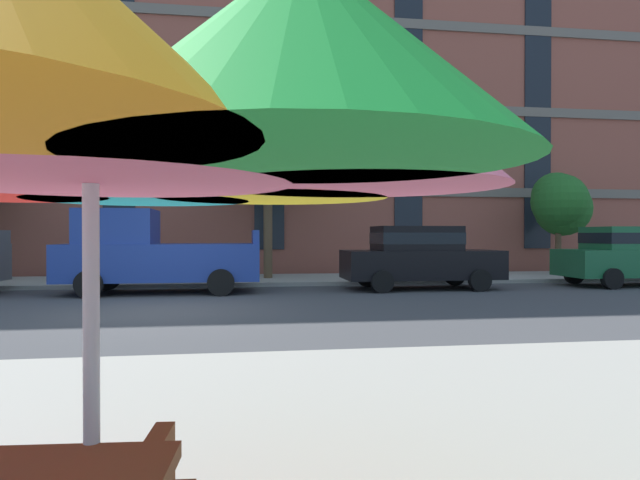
{
  "coord_description": "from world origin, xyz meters",
  "views": [
    {
      "loc": [
        1.6,
        -11.1,
        1.54
      ],
      "look_at": [
        3.7,
        3.2,
        1.4
      ],
      "focal_mm": 30.49,
      "sensor_mm": 36.0,
      "label": 1
    }
  ],
  "objects_px": {
    "sedan_black": "(419,256)",
    "street_tree_middle": "(269,148)",
    "sedan_green": "(632,254)",
    "patio_umbrella": "(90,107)",
    "pickup_blue": "(152,254)",
    "street_tree_right": "(560,204)"
  },
  "relations": [
    {
      "from": "street_tree_middle",
      "to": "patio_umbrella",
      "type": "relative_size",
      "value": 1.98
    },
    {
      "from": "street_tree_middle",
      "to": "patio_umbrella",
      "type": "height_order",
      "value": "street_tree_middle"
    },
    {
      "from": "sedan_black",
      "to": "street_tree_middle",
      "type": "xyz_separation_m",
      "value": [
        -4.09,
        3.14,
        3.44
      ]
    },
    {
      "from": "pickup_blue",
      "to": "sedan_black",
      "type": "xyz_separation_m",
      "value": [
        7.32,
        -0.0,
        -0.08
      ]
    },
    {
      "from": "sedan_black",
      "to": "sedan_green",
      "type": "relative_size",
      "value": 1.0
    },
    {
      "from": "sedan_black",
      "to": "street_tree_right",
      "type": "height_order",
      "value": "street_tree_right"
    },
    {
      "from": "pickup_blue",
      "to": "street_tree_middle",
      "type": "relative_size",
      "value": 0.81
    },
    {
      "from": "sedan_black",
      "to": "street_tree_middle",
      "type": "relative_size",
      "value": 0.7
    },
    {
      "from": "pickup_blue",
      "to": "street_tree_right",
      "type": "distance_m",
      "value": 14.37
    },
    {
      "from": "street_tree_middle",
      "to": "pickup_blue",
      "type": "bearing_deg",
      "value": -135.83
    },
    {
      "from": "street_tree_middle",
      "to": "sedan_green",
      "type": "bearing_deg",
      "value": -16.28
    },
    {
      "from": "sedan_green",
      "to": "street_tree_middle",
      "type": "bearing_deg",
      "value": 163.72
    },
    {
      "from": "sedan_green",
      "to": "patio_umbrella",
      "type": "bearing_deg",
      "value": -133.92
    },
    {
      "from": "sedan_green",
      "to": "street_tree_middle",
      "type": "relative_size",
      "value": 0.7
    },
    {
      "from": "pickup_blue",
      "to": "sedan_green",
      "type": "distance_m",
      "value": 13.99
    },
    {
      "from": "sedan_green",
      "to": "street_tree_middle",
      "type": "height_order",
      "value": "street_tree_middle"
    },
    {
      "from": "sedan_green",
      "to": "patio_umbrella",
      "type": "distance_m",
      "value": 17.66
    },
    {
      "from": "street_tree_right",
      "to": "patio_umbrella",
      "type": "relative_size",
      "value": 1.19
    },
    {
      "from": "pickup_blue",
      "to": "street_tree_middle",
      "type": "xyz_separation_m",
      "value": [
        3.23,
        3.14,
        3.36
      ]
    },
    {
      "from": "street_tree_middle",
      "to": "sedan_black",
      "type": "bearing_deg",
      "value": -37.53
    },
    {
      "from": "street_tree_middle",
      "to": "street_tree_right",
      "type": "relative_size",
      "value": 1.66
    },
    {
      "from": "pickup_blue",
      "to": "street_tree_right",
      "type": "height_order",
      "value": "street_tree_right"
    }
  ]
}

